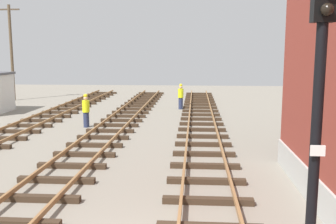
# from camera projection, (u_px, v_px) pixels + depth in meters

# --- Properties ---
(signal_mast) EXTENTS (0.36, 0.40, 5.69)m
(signal_mast) POSITION_uv_depth(u_px,v_px,m) (319.00, 87.00, 6.25)
(signal_mast) COLOR black
(signal_mast) RESTS_ON ground
(utility_pole_far) EXTENTS (1.80, 0.24, 8.11)m
(utility_pole_far) POSITION_uv_depth(u_px,v_px,m) (11.00, 51.00, 32.86)
(utility_pole_far) COLOR brown
(utility_pole_far) RESTS_ON ground
(track_worker_foreground) EXTENTS (0.40, 0.40, 1.87)m
(track_worker_foreground) POSITION_uv_depth(u_px,v_px,m) (181.00, 97.00, 28.08)
(track_worker_foreground) COLOR #262D4C
(track_worker_foreground) RESTS_ON ground
(track_worker_distant) EXTENTS (0.40, 0.40, 1.87)m
(track_worker_distant) POSITION_uv_depth(u_px,v_px,m) (86.00, 111.00, 21.26)
(track_worker_distant) COLOR #262D4C
(track_worker_distant) RESTS_ON ground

